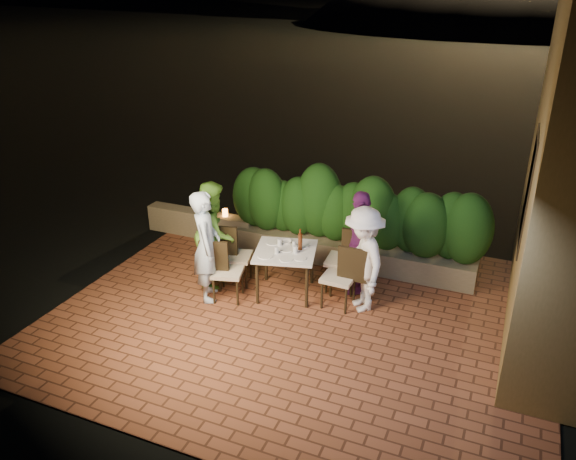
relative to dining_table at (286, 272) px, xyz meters
The scene contains 30 objects.
ground 1.12m from the dining_table, 64.14° to the right, with size 400.00×400.00×0.00m, color black.
terrace_floor 0.78m from the dining_table, 44.18° to the right, with size 7.00×6.00×0.15m, color brown.
window_pane 3.70m from the dining_table, ahead, with size 0.08×1.00×1.40m, color black.
window_frame 3.69m from the dining_table, ahead, with size 0.06×1.15×1.55m, color black.
planter 1.52m from the dining_table, 64.09° to the left, with size 4.20×0.55×0.40m, color #7C704E.
hedge 1.61m from the dining_table, 64.09° to the left, with size 4.00×0.70×1.10m, color #173F11, non-canonical shape.
parapet 2.71m from the dining_table, 149.95° to the left, with size 2.20×0.30×0.50m, color #7C704E.
hill 59.27m from the dining_table, 87.62° to the left, with size 52.00×40.00×22.00m, color black.
dining_table is the anchor object (origin of this frame).
plate_nw 0.53m from the dining_table, 123.37° to the right, with size 0.24×0.24×0.01m, color white.
plate_sw 0.50m from the dining_table, 151.88° to the left, with size 0.19×0.19×0.01m, color white.
plate_ne 0.52m from the dining_table, 29.18° to the right, with size 0.20×0.20×0.01m, color white.
plate_se 0.49m from the dining_table, 52.35° to the left, with size 0.19×0.19×0.01m, color white.
plate_centre 0.38m from the dining_table, 90.79° to the left, with size 0.23×0.23×0.01m, color white.
plate_front 0.49m from the dining_table, 64.61° to the right, with size 0.20×0.20×0.01m, color white.
glass_nw 0.46m from the dining_table, 120.00° to the right, with size 0.06×0.06×0.11m, color silver.
glass_sw 0.47m from the dining_table, 141.96° to the left, with size 0.07×0.07×0.11m, color silver.
glass_ne 0.47m from the dining_table, ahead, with size 0.07×0.07×0.12m, color silver.
glass_se 0.46m from the dining_table, 64.31° to the left, with size 0.06×0.06×0.10m, color silver.
beer_bottle 0.59m from the dining_table, 31.61° to the left, with size 0.07×0.07×0.34m, color #4E220D, non-canonical shape.
bowl 0.48m from the dining_table, 109.37° to the left, with size 0.16×0.16×0.04m, color white.
chair_left_front 0.90m from the dining_table, 147.00° to the right, with size 0.45×0.45×0.96m, color black, non-canonical shape.
chair_left_back 0.87m from the dining_table, behind, with size 0.46×0.46×0.98m, color black, non-canonical shape.
chair_right_front 0.88m from the dining_table, ahead, with size 0.46×0.46×1.00m, color black, non-canonical shape.
chair_right_back 0.92m from the dining_table, 31.68° to the left, with size 0.49×0.49×1.06m, color black, non-canonical shape.
diner_blue 1.29m from the dining_table, 151.80° to the right, with size 0.64×0.42×1.75m, color #C2E0FA.
diner_green 1.30m from the dining_table, behind, with size 0.83×0.65×1.71m, color #73C43D.
diner_white 1.29m from the dining_table, ahead, with size 1.05×0.60×1.62m, color white.
diner_purple 1.24m from the dining_table, 28.89° to the left, with size 0.98×0.41×1.67m, color #712673.
parapet_lamp 2.26m from the dining_table, 143.02° to the left, with size 0.10×0.10×0.14m, color orange.
Camera 1 is at (2.56, -6.14, 4.56)m, focal length 35.00 mm.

